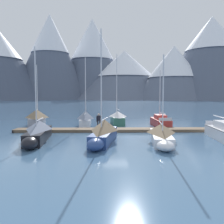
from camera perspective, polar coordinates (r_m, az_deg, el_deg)
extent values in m
plane|color=#426689|center=(23.16, 0.61, -6.05)|extent=(700.00, 700.00, 0.00)
cone|color=#4C566B|center=(202.05, -14.29, 12.42)|extent=(61.74, 61.74, 66.53)
cone|color=white|center=(205.43, -14.39, 17.41)|extent=(29.71, 29.71, 30.49)
cone|color=#4C566B|center=(214.89, -4.60, 12.30)|extent=(68.40, 68.40, 68.48)
cone|color=white|center=(217.87, -4.63, 16.66)|extent=(36.82, 36.82, 35.11)
cone|color=slate|center=(200.79, 2.91, 8.68)|extent=(85.30, 85.30, 39.26)
cone|color=white|center=(201.69, 2.92, 11.23)|extent=(48.73, 48.73, 21.36)
cone|color=slate|center=(182.23, 14.31, 8.89)|extent=(59.82, 59.82, 38.57)
cone|color=white|center=(183.06, 14.36, 11.37)|extent=(37.11, 37.11, 22.79)
cone|color=#4C566B|center=(202.51, 22.27, 11.59)|extent=(91.63, 91.63, 62.20)
cone|color=white|center=(205.73, 22.42, 16.63)|extent=(39.97, 39.97, 25.84)
cube|color=brown|center=(27.08, 0.17, -4.22)|extent=(21.62, 2.30, 0.30)
cylinder|color=#38383D|center=(26.30, 0.21, -4.54)|extent=(20.72, 0.67, 0.24)
cylinder|color=#38383D|center=(27.86, 0.14, -4.04)|extent=(20.72, 0.67, 0.24)
cube|color=black|center=(28.89, -21.64, -3.99)|extent=(0.20, 1.93, 0.27)
cube|color=black|center=(29.34, 21.63, -3.86)|extent=(0.20, 1.93, 0.27)
cube|color=#93939E|center=(33.48, -17.12, -2.13)|extent=(2.58, 4.65, 1.06)
ellipsoid|color=#93939E|center=(35.91, -16.76, -1.70)|extent=(1.83, 1.73, 1.00)
cube|color=#424247|center=(33.43, -17.14, -1.30)|extent=(2.61, 4.57, 0.06)
cylinder|color=silver|center=(33.91, -17.17, 4.71)|extent=(0.10, 0.10, 6.93)
cylinder|color=silver|center=(32.86, -17.26, 0.43)|extent=(0.45, 2.22, 0.08)
pyramid|color=#7A664C|center=(33.05, -17.22, -0.35)|extent=(2.69, 3.82, 1.08)
cube|color=black|center=(22.49, -16.87, -5.27)|extent=(1.82, 6.31, 0.98)
ellipsoid|color=black|center=(19.20, -18.79, -6.93)|extent=(1.31, 1.78, 0.94)
cube|color=black|center=(22.42, -16.90, -4.13)|extent=(1.85, 6.19, 0.06)
cylinder|color=silver|center=(21.43, -17.50, 5.11)|extent=(0.10, 0.10, 7.10)
cylinder|color=silver|center=(23.03, -16.60, -1.65)|extent=(0.28, 3.03, 0.08)
pyramid|color=slate|center=(22.82, -16.70, -2.89)|extent=(1.99, 5.09, 0.78)
cube|color=silver|center=(32.72, -6.21, -2.27)|extent=(1.45, 4.72, 0.87)
ellipsoid|color=silver|center=(35.26, -6.00, -1.80)|extent=(1.19, 1.25, 0.83)
cube|color=slate|center=(32.68, -6.21, -1.59)|extent=(1.49, 4.62, 0.06)
cylinder|color=silver|center=(32.88, -6.24, 5.74)|extent=(0.10, 0.10, 8.27)
cylinder|color=silver|center=(31.49, -6.33, -0.38)|extent=(0.13, 2.95, 0.08)
pyramid|color=slate|center=(32.27, -6.25, -0.64)|extent=(1.69, 3.78, 1.06)
cube|color=navy|center=(21.06, -1.94, -5.76)|extent=(2.59, 6.31, 0.96)
ellipsoid|color=navy|center=(17.79, -3.92, -7.64)|extent=(1.58, 2.09, 0.91)
cube|color=#121D39|center=(20.99, -1.94, -4.58)|extent=(2.60, 6.19, 0.06)
cylinder|color=silver|center=(19.68, -2.55, 7.14)|extent=(0.10, 0.10, 8.35)
cylinder|color=silver|center=(21.25, -1.75, -1.66)|extent=(0.64, 2.98, 0.08)
pyramid|color=#7A664C|center=(21.37, -1.72, -3.04)|extent=(2.60, 5.15, 0.94)
cube|color=#336B56|center=(33.18, 1.26, -1.97)|extent=(1.74, 4.83, 1.09)
ellipsoid|color=#336B56|center=(35.77, 0.78, -1.51)|extent=(1.35, 1.42, 1.04)
cube|color=#163027|center=(33.13, 1.26, -1.10)|extent=(1.78, 4.73, 0.06)
cylinder|color=silver|center=(33.77, 1.12, 6.27)|extent=(0.10, 0.10, 8.47)
cylinder|color=silver|center=(32.29, 1.42, 0.61)|extent=(0.24, 3.07, 0.08)
pyramid|color=silver|center=(32.74, 1.33, -0.45)|extent=(1.94, 3.89, 0.73)
cube|color=white|center=(21.31, 11.46, -5.96)|extent=(2.38, 6.04, 0.79)
ellipsoid|color=white|center=(18.14, 12.41, -7.77)|extent=(1.54, 1.92, 0.75)
cube|color=slate|center=(21.25, 11.47, -5.01)|extent=(2.40, 5.93, 0.06)
cylinder|color=silver|center=(19.89, 11.90, 3.84)|extent=(0.10, 0.10, 6.48)
cylinder|color=silver|center=(21.74, 11.35, -2.54)|extent=(0.58, 3.39, 0.08)
pyramid|color=#7A664C|center=(21.62, 11.38, -3.73)|extent=(2.45, 4.92, 0.76)
cube|color=#B2332D|center=(32.16, 11.30, -2.39)|extent=(1.77, 5.09, 0.93)
ellipsoid|color=#B2332D|center=(34.97, 10.21, -1.85)|extent=(1.50, 2.10, 0.88)
cube|color=#501614|center=(32.11, 11.31, -1.64)|extent=(1.81, 4.99, 0.06)
cylinder|color=silver|center=(32.45, 11.19, 4.07)|extent=(0.10, 0.10, 6.31)
cylinder|color=silver|center=(31.14, 11.73, -0.29)|extent=(0.10, 2.88, 0.08)
cube|color=#C03A35|center=(32.20, 11.27, -1.08)|extent=(1.24, 2.29, 0.53)
cube|color=silver|center=(29.71, 12.41, -1.70)|extent=(1.57, 0.11, 0.36)
cube|color=silver|center=(24.21, 24.66, -4.75)|extent=(2.12, 6.35, 1.03)
cube|color=slate|center=(24.14, 24.69, -3.63)|extent=(2.15, 6.23, 0.06)
cylinder|color=silver|center=(24.75, 24.14, -1.12)|extent=(0.52, 3.86, 0.08)
cube|color=white|center=(23.95, 24.85, -2.81)|extent=(1.31, 2.90, 0.65)
cube|color=silver|center=(26.95, 22.45, -2.30)|extent=(1.29, 0.24, 0.36)
cylinder|color=#232328|center=(27.11, -2.87, -2.98)|extent=(0.14, 0.14, 0.86)
cylinder|color=#232328|center=(27.00, -3.37, -3.01)|extent=(0.14, 0.14, 0.86)
cube|color=black|center=(26.97, -3.13, -1.46)|extent=(0.44, 0.36, 0.60)
sphere|color=tan|center=(26.93, -3.13, -0.57)|extent=(0.22, 0.22, 0.22)
cylinder|color=black|center=(27.09, -2.65, -1.58)|extent=(0.09, 0.09, 0.62)
cylinder|color=black|center=(26.87, -3.61, -1.63)|extent=(0.09, 0.09, 0.62)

